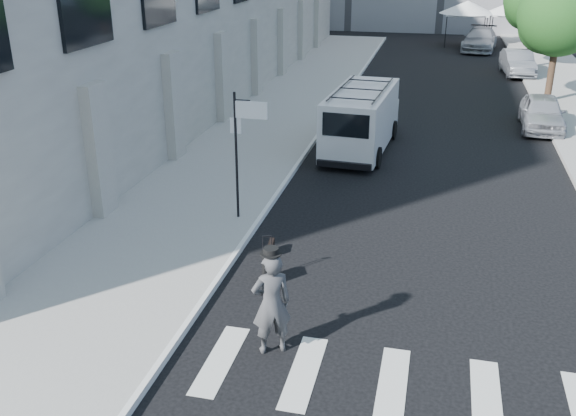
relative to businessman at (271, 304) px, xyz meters
The scene contains 14 objects.
ground 2.69m from the businessman, 86.80° to the left, with size 120.00×120.00×0.00m, color black.
sidewalk_left 18.95m from the businessman, 102.54° to the left, with size 4.50×48.00×0.15m, color gray.
sign_pole 6.31m from the businessman, 111.40° to the left, with size 1.03×0.07×3.50m.
tree_near 24.06m from the businessman, 71.35° to the left, with size 3.80×3.83×6.03m.
tree_far 32.67m from the businessman, 76.43° to the left, with size 3.80×3.83×6.03m.
tent_left 40.72m from the businessman, 84.16° to the left, with size 4.00×4.00×3.20m.
tent_right 41.66m from the businessman, 79.85° to the left, with size 4.00×4.00×3.20m.
businessman is the anchor object (origin of this frame).
briefcase 4.20m from the businessman, 104.97° to the left, with size 0.12×0.44×0.34m, color black.
suitcase 2.79m from the businessman, 106.37° to the left, with size 0.38×0.46×1.09m.
cargo_van 13.17m from the businessman, 90.08° to the left, with size 2.41×6.08×2.25m.
parked_car_a 18.94m from the businessman, 68.70° to the left, with size 1.65×4.11×1.40m, color #9C9DA3.
parked_car_b 30.32m from the businessman, 76.77° to the left, with size 1.49×4.27×1.41m, color slate.
parked_car_c 38.61m from the businessman, 82.35° to the left, with size 2.17×5.34×1.55m, color #929499.
Camera 1 is at (2.54, -12.41, 7.27)m, focal length 40.00 mm.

